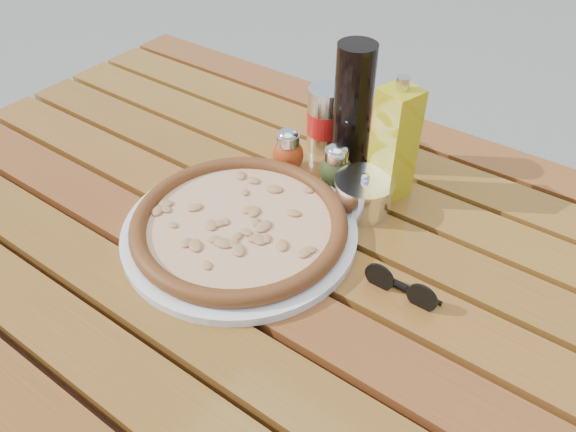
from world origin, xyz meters
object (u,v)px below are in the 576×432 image
Objects in this scene: pepper_shaker at (288,151)px; soda_can at (325,119)px; dark_bottle at (353,107)px; pizza at (239,223)px; plate at (240,231)px; table at (281,272)px; sunglasses at (401,287)px; parmesan_tin at (364,195)px; oregano_shaker at (336,167)px; olive_oil_cruet at (394,143)px.

soda_can is at bearing 82.27° from pepper_shaker.
pizza is at bearing -97.03° from dark_bottle.
plate is at bearing -97.03° from dark_bottle.
pepper_shaker reaches higher than table.
sunglasses is (0.20, 0.00, 0.09)m from table.
dark_bottle is at bearing 133.68° from sunglasses.
parmesan_tin is (0.16, -0.02, -0.01)m from pepper_shaker.
soda_can reaches higher than pizza.
pepper_shaker is 1.00× the size of oregano_shaker.
plate is at bearing -105.11° from oregano_shaker.
oregano_shaker is 0.39× the size of olive_oil_cruet.
table is 0.20m from oregano_shaker.
pepper_shaker reaches higher than parmesan_tin.
soda_can is at bearing 95.54° from pizza.
sunglasses is at bearing -37.73° from oregano_shaker.
oregano_shaker is 0.68× the size of soda_can.
dark_bottle is 0.08m from soda_can.
parmesan_tin is at bearing -38.07° from soda_can.
pepper_shaker is (-0.10, 0.15, 0.11)m from table.
plate is 3.00× the size of soda_can.
soda_can is at bearing 162.24° from olive_oil_cruet.
table is 0.12m from pizza.
pepper_shaker is at bearing -97.73° from soda_can.
sunglasses is (0.20, -0.16, -0.02)m from oregano_shaker.
pizza is at bearing -127.05° from parmesan_tin.
oregano_shaker reaches higher than pizza.
dark_bottle is at bearing 49.24° from pepper_shaker.
olive_oil_cruet reaches higher than parmesan_tin.
parmesan_tin is at bearing -22.35° from oregano_shaker.
oregano_shaker is (0.05, 0.19, 0.02)m from pizza.
plate is 0.02m from pizza.
oregano_shaker is (-0.00, 0.16, 0.11)m from table.
soda_can is at bearing 168.56° from dark_bottle.
pepper_shaker is 0.33m from sunglasses.
oregano_shaker is 0.08m from parmesan_tin.
olive_oil_cruet is 1.98× the size of parmesan_tin.
table is 0.18m from parmesan_tin.
pepper_shaker is 0.68× the size of soda_can.
oregano_shaker is 0.11m from dark_bottle.
pizza is at bearing -105.11° from oregano_shaker.
pepper_shaker is 0.19m from olive_oil_cruet.
soda_can reaches higher than pepper_shaker.
olive_oil_cruet is at bearing -21.36° from dark_bottle.
plate is at bearing -84.46° from soda_can.
dark_bottle reaches higher than parmesan_tin.
pepper_shaker is 0.77× the size of parmesan_tin.
oregano_shaker is at bearing 74.89° from plate.
soda_can is (-0.06, 0.01, -0.05)m from dark_bottle.
soda_can is 0.38m from sunglasses.
plate is at bearing -172.68° from sunglasses.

